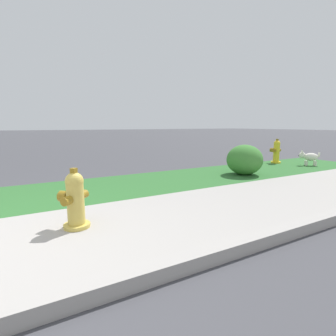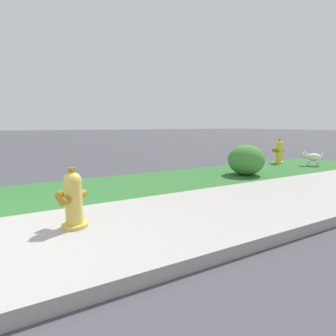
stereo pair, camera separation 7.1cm
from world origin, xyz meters
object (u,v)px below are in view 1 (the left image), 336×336
(fire_hydrant_at_driveway, at_px, (75,200))
(fire_hydrant_across_street, at_px, (276,152))
(small_white_dog, at_px, (309,157))
(shrub_bush_far_verge, at_px, (245,160))

(fire_hydrant_at_driveway, bearing_deg, fire_hydrant_across_street, -22.03)
(fire_hydrant_at_driveway, distance_m, fire_hydrant_across_street, 6.40)
(small_white_dog, distance_m, shrub_bush_far_verge, 2.52)
(fire_hydrant_across_street, bearing_deg, shrub_bush_far_verge, -167.57)
(fire_hydrant_at_driveway, relative_size, fire_hydrant_across_street, 0.93)
(fire_hydrant_across_street, height_order, shrub_bush_far_verge, fire_hydrant_across_street)
(small_white_dog, bearing_deg, shrub_bush_far_verge, 44.79)
(shrub_bush_far_verge, bearing_deg, fire_hydrant_across_street, 21.64)
(fire_hydrant_across_street, relative_size, small_white_dog, 1.57)
(fire_hydrant_at_driveway, height_order, fire_hydrant_across_street, fire_hydrant_across_street)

